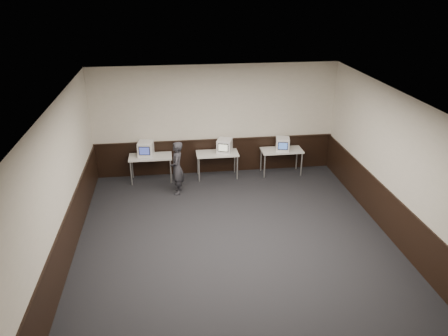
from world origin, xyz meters
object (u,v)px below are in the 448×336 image
object	(u,v)px
emac_center	(225,146)
person	(177,168)
desk_right	(282,152)
emac_right	(283,144)
desk_left	(150,158)
emac_left	(146,149)
desk_center	(217,155)

from	to	relation	value
emac_center	person	distance (m)	1.68
desk_right	emac_right	world-z (taller)	emac_right
desk_left	emac_left	distance (m)	0.31
desk_right	emac_left	bearing A→B (deg)	179.34
emac_left	emac_center	xyz separation A→B (m)	(2.23, -0.04, -0.01)
desk_left	emac_right	distance (m)	3.81
emac_left	emac_right	world-z (taller)	emac_left
desk_right	person	distance (m)	3.21
desk_left	desk_center	xyz separation A→B (m)	(1.90, 0.00, 0.00)
emac_left	desk_center	bearing A→B (deg)	5.97
desk_left	person	world-z (taller)	person
person	emac_right	bearing A→B (deg)	111.14
desk_center	emac_center	xyz separation A→B (m)	(0.21, 0.01, 0.27)
emac_right	emac_center	bearing A→B (deg)	-169.94
emac_center	emac_left	bearing A→B (deg)	-161.96
emac_left	emac_center	size ratio (longest dim) A/B	0.93
emac_left	emac_right	size ratio (longest dim) A/B	1.04
desk_center	desk_right	xyz separation A→B (m)	(1.90, 0.00, 0.00)
desk_right	person	size ratio (longest dim) A/B	0.82
emac_center	person	bearing A→B (deg)	-127.88
desk_left	person	size ratio (longest dim) A/B	0.82
desk_center	desk_right	size ratio (longest dim) A/B	1.00
desk_right	emac_center	world-z (taller)	emac_center
emac_left	emac_center	world-z (taller)	emac_left
desk_right	emac_center	bearing A→B (deg)	179.73
desk_center	emac_left	size ratio (longest dim) A/B	2.45
emac_center	person	xyz separation A→B (m)	(-1.39, -0.91, -0.22)
desk_left	desk_right	size ratio (longest dim) A/B	1.00
desk_right	emac_left	world-z (taller)	emac_left
desk_center	emac_left	xyz separation A→B (m)	(-2.02, 0.05, 0.28)
desk_center	person	xyz separation A→B (m)	(-1.18, -0.90, 0.05)
desk_center	desk_right	bearing A→B (deg)	0.00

